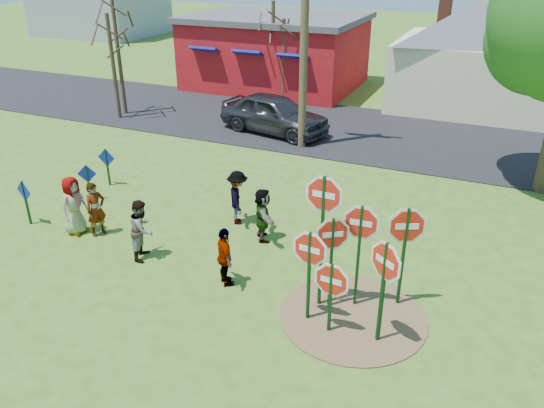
% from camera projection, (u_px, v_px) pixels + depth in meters
% --- Properties ---
extents(ground, '(120.00, 120.00, 0.00)m').
position_uv_depth(ground, '(198.00, 252.00, 14.01)').
color(ground, '#375D1A').
rests_on(ground, ground).
extents(road, '(120.00, 7.50, 0.04)m').
position_uv_depth(road, '(332.00, 128.00, 23.47)').
color(road, black).
rests_on(road, ground).
extents(dirt_patch, '(3.20, 3.20, 0.03)m').
position_uv_depth(dirt_patch, '(353.00, 316.00, 11.55)').
color(dirt_patch, brown).
rests_on(dirt_patch, ground).
extents(red_building, '(9.40, 7.69, 3.90)m').
position_uv_depth(red_building, '(276.00, 51.00, 29.95)').
color(red_building, maroon).
rests_on(red_building, ground).
extents(cream_house, '(9.40, 9.40, 6.50)m').
position_uv_depth(cream_house, '(485.00, 46.00, 25.56)').
color(cream_house, beige).
rests_on(cream_house, ground).
extents(stop_sign_a, '(1.04, 0.11, 2.27)m').
position_uv_depth(stop_sign_a, '(310.00, 257.00, 10.82)').
color(stop_sign_a, '#0F3816').
rests_on(stop_sign_a, ground).
extents(stop_sign_b, '(1.09, 0.07, 3.28)m').
position_uv_depth(stop_sign_b, '(323.00, 209.00, 10.91)').
color(stop_sign_b, '#0F3816').
rests_on(stop_sign_b, ground).
extents(stop_sign_c, '(1.05, 0.08, 2.61)m').
position_uv_depth(stop_sign_c, '(360.00, 234.00, 11.15)').
color(stop_sign_c, '#0F3816').
rests_on(stop_sign_c, ground).
extents(stop_sign_d, '(1.03, 0.48, 2.56)m').
position_uv_depth(stop_sign_d, '(406.00, 233.00, 11.19)').
color(stop_sign_d, '#0F3816').
rests_on(stop_sign_d, ground).
extents(stop_sign_e, '(1.02, 0.10, 1.78)m').
position_uv_depth(stop_sign_e, '(331.00, 285.00, 10.62)').
color(stop_sign_e, '#0F3816').
rests_on(stop_sign_e, ground).
extents(stop_sign_f, '(0.91, 0.64, 2.45)m').
position_uv_depth(stop_sign_f, '(385.00, 269.00, 10.10)').
color(stop_sign_f, '#0F3816').
rests_on(stop_sign_f, ground).
extents(stop_sign_g, '(0.85, 0.58, 2.36)m').
position_uv_depth(stop_sign_g, '(332.00, 243.00, 11.18)').
color(stop_sign_g, '#0F3816').
rests_on(stop_sign_g, ground).
extents(blue_diamond_b, '(0.63, 0.14, 1.36)m').
position_uv_depth(blue_diamond_b, '(25.00, 197.00, 15.05)').
color(blue_diamond_b, '#0F3816').
rests_on(blue_diamond_b, ground).
extents(blue_diamond_c, '(0.55, 0.26, 1.20)m').
position_uv_depth(blue_diamond_c, '(88.00, 178.00, 16.56)').
color(blue_diamond_c, '#0F3816').
rests_on(blue_diamond_c, ground).
extents(blue_diamond_d, '(0.62, 0.09, 1.30)m').
position_uv_depth(blue_diamond_d, '(107.00, 163.00, 17.58)').
color(blue_diamond_d, '#0F3816').
rests_on(blue_diamond_d, ground).
extents(person_a, '(0.57, 0.85, 1.68)m').
position_uv_depth(person_a, '(74.00, 205.00, 14.61)').
color(person_a, '#374089').
rests_on(person_a, ground).
extents(person_b, '(0.54, 0.66, 1.56)m').
position_uv_depth(person_b, '(96.00, 209.00, 14.53)').
color(person_b, '#307F71').
rests_on(person_b, ground).
extents(person_c, '(0.81, 0.93, 1.60)m').
position_uv_depth(person_c, '(142.00, 229.00, 13.46)').
color(person_c, brown).
rests_on(person_c, ground).
extents(person_d, '(1.03, 1.19, 1.60)m').
position_uv_depth(person_d, '(238.00, 198.00, 15.15)').
color(person_d, '#37383D').
rests_on(person_d, ground).
extents(person_e, '(0.88, 0.88, 1.49)m').
position_uv_depth(person_e, '(225.00, 257.00, 12.35)').
color(person_e, '#4D325E').
rests_on(person_e, ground).
extents(person_f, '(1.14, 1.41, 1.50)m').
position_uv_depth(person_f, '(263.00, 215.00, 14.30)').
color(person_f, '#1D4930').
rests_on(person_f, ground).
extents(suv, '(5.13, 2.89, 1.65)m').
position_uv_depth(suv, '(274.00, 114.00, 22.55)').
color(suv, '#2E2E34').
rests_on(suv, road).
extents(utility_pole, '(2.40, 0.45, 9.82)m').
position_uv_depth(utility_pole, '(305.00, 11.00, 19.07)').
color(utility_pole, '#4C3823').
rests_on(utility_pole, ground).
extents(bare_tree_west, '(1.80, 1.80, 4.69)m').
position_uv_depth(bare_tree_west, '(112.00, 52.00, 23.57)').
color(bare_tree_west, '#382819').
rests_on(bare_tree_west, ground).
extents(bare_tree_east, '(1.80, 1.80, 4.94)m').
position_uv_depth(bare_tree_east, '(273.00, 38.00, 26.15)').
color(bare_tree_east, '#382819').
rests_on(bare_tree_east, ground).
extents(bare_tree_mid, '(1.80, 1.80, 5.85)m').
position_uv_depth(bare_tree_mid, '(116.00, 32.00, 23.91)').
color(bare_tree_mid, '#382819').
rests_on(bare_tree_mid, ground).
extents(bare_tree_extra, '(1.80, 1.80, 4.15)m').
position_uv_depth(bare_tree_extra, '(284.00, 50.00, 26.14)').
color(bare_tree_extra, '#382819').
rests_on(bare_tree_extra, ground).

